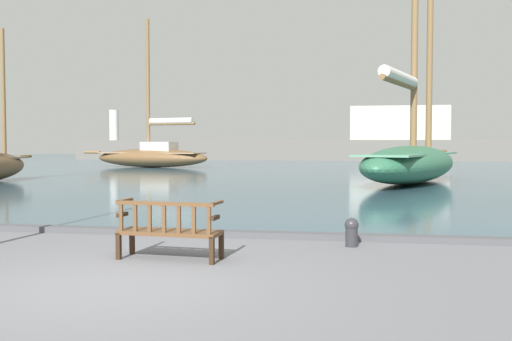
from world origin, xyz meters
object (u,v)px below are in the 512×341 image
(park_bench, at_px, (169,230))
(sailboat_nearest_port, at_px, (152,155))
(mooring_bollard, at_px, (352,231))
(sailboat_centre_channel, at_px, (412,156))

(park_bench, height_order, sailboat_nearest_port, sailboat_nearest_port)
(sailboat_nearest_port, distance_m, mooring_bollard, 33.55)
(sailboat_nearest_port, height_order, sailboat_centre_channel, sailboat_centre_channel)
(sailboat_nearest_port, relative_size, mooring_bollard, 21.56)
(sailboat_nearest_port, bearing_deg, sailboat_centre_channel, -39.61)
(park_bench, xyz_separation_m, sailboat_nearest_port, (-11.90, 31.78, 0.51))
(sailboat_centre_channel, bearing_deg, park_bench, -106.93)
(sailboat_centre_channel, bearing_deg, mooring_bollard, -99.09)
(park_bench, relative_size, sailboat_nearest_port, 0.15)
(park_bench, relative_size, mooring_bollard, 3.25)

